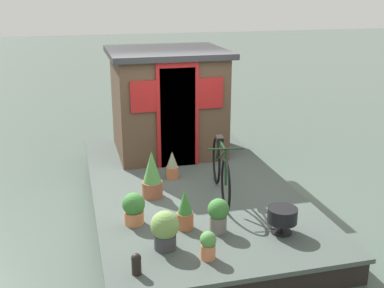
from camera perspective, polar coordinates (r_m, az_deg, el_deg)
name	(u,v)px	position (r m, az deg, el deg)	size (l,w,h in m)	color
ground_plane	(189,204)	(7.77, -0.37, -7.11)	(60.00, 60.00, 0.00)	#47564C
houseboat_deck	(189,193)	(7.69, -0.37, -5.84)	(5.46, 3.03, 0.37)	#424C47
houseboat_cabin	(167,101)	(8.83, -2.94, 5.15)	(1.89, 2.08, 1.90)	#4C3828
bicycle	(221,170)	(7.02, 3.44, -3.08)	(1.69, 0.50, 0.87)	black
potted_plant_rosemary	(208,245)	(5.52, 1.93, -11.90)	(0.19, 0.19, 0.34)	#C6754C
potted_plant_lavender	(218,214)	(6.05, 3.15, -8.33)	(0.27, 0.27, 0.44)	slate
potted_plant_thyme	(165,229)	(5.68, -3.24, -10.08)	(0.34, 0.34, 0.47)	#38383D
potted_plant_ivy	(172,166)	(7.70, -2.37, -2.58)	(0.20, 0.20, 0.46)	#B2603D
potted_plant_sage	(185,210)	(6.12, -0.84, -7.89)	(0.22, 0.22, 0.53)	#B2603D
potted_plant_geranium	(134,208)	(6.29, -6.95, -7.59)	(0.30, 0.30, 0.43)	#C6754C
potted_plant_basil	(152,175)	(7.00, -4.78, -3.74)	(0.30, 0.30, 0.71)	#935138
charcoal_grill	(282,216)	(6.13, 10.71, -8.43)	(0.37, 0.37, 0.34)	black
mooring_bollard	(136,263)	(5.31, -6.65, -13.90)	(0.11, 0.11, 0.25)	black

